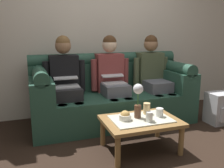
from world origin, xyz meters
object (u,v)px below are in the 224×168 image
backpack_right (220,108)px  flower_vase (138,98)px  person_left (65,79)px  person_right (153,73)px  coffee_table (141,123)px  cup_near_right (149,117)px  cup_far_center (160,112)px  couch (112,96)px  snack_bowl (125,116)px  cup_near_left (147,108)px  person_middle (112,76)px

backpack_right → flower_vase: bearing=-167.1°
person_left → person_right: 1.30m
coffee_table → cup_near_right: (0.04, -0.11, 0.11)m
person_right → coffee_table: 1.21m
cup_far_center → backpack_right: size_ratio=0.21×
person_left → person_right: same height
couch → backpack_right: couch is taller
couch → person_left: 0.71m
person_left → backpack_right: 2.18m
person_right → cup_near_right: bearing=-119.7°
person_right → flower_vase: 1.14m
snack_bowl → cup_near_left: (0.30, 0.10, 0.02)m
backpack_right → person_left: bearing=164.0°
couch → flower_vase: bearing=-91.4°
coffee_table → snack_bowl: size_ratio=6.28×
couch → cup_near_right: bearing=-87.8°
cup_far_center → person_middle: bearing=102.8°
coffee_table → backpack_right: 1.46m
flower_vase → snack_bowl: bearing=-172.0°
flower_vase → cup_near_left: size_ratio=2.98×
person_right → cup_near_right: (-0.61, -1.06, -0.25)m
cup_near_right → backpack_right: (1.37, 0.47, -0.20)m
person_middle → snack_bowl: 0.99m
snack_bowl → person_left: bearing=116.7°
person_right → flower_vase: (-0.67, -0.92, -0.07)m
person_left → cup_near_right: bearing=-57.0°
person_left → person_middle: (0.65, 0.00, -0.00)m
backpack_right → coffee_table: bearing=-165.6°
coffee_table → cup_far_center: (0.22, -0.01, 0.10)m
person_left → snack_bowl: person_left is taller
cup_near_right → cup_far_center: 0.20m
coffee_table → cup_near_left: bearing=42.0°
couch → person_left: person_left is taller
backpack_right → cup_far_center: bearing=-162.5°
flower_vase → cup_far_center: flower_vase is taller
cup_far_center → cup_near_right: bearing=-150.7°
couch → flower_vase: 0.95m
cup_near_right → snack_bowl: bearing=150.5°
snack_bowl → cup_near_left: bearing=18.6°
snack_bowl → backpack_right: (1.58, 0.35, -0.19)m
flower_vase → backpack_right: bearing=12.9°
couch → person_right: size_ratio=1.82×
person_middle → person_right: 0.65m
cup_near_right → backpack_right: cup_near_right is taller
couch → snack_bowl: couch is taller
person_left → flower_vase: bearing=-55.7°
cup_near_right → backpack_right: 1.46m
cup_far_center → backpack_right: cup_far_center is taller
person_middle → cup_far_center: (0.22, -0.96, -0.25)m
person_middle → backpack_right: 1.59m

